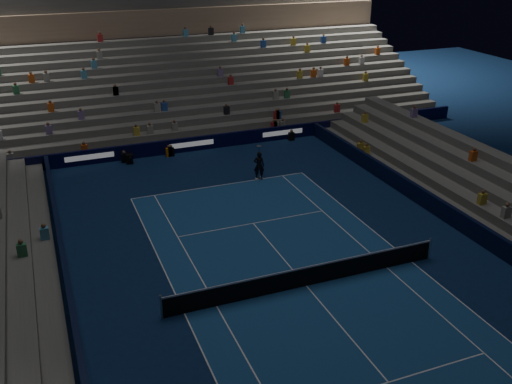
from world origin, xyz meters
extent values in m
plane|color=#0B1F44|center=(0.00, 0.00, 0.00)|extent=(90.00, 90.00, 0.00)
cube|color=navy|center=(0.00, 0.00, 0.01)|extent=(10.97, 23.77, 0.01)
cube|color=black|center=(0.00, 18.50, 0.50)|extent=(44.00, 0.25, 1.00)
cube|color=black|center=(9.70, 0.00, 0.50)|extent=(0.25, 37.00, 1.00)
cube|color=black|center=(-9.70, 0.00, 0.50)|extent=(0.25, 37.00, 1.00)
cube|color=#61605C|center=(0.00, 19.50, 0.25)|extent=(44.00, 1.00, 0.50)
cube|color=#61605C|center=(0.00, 20.50, 0.50)|extent=(44.00, 1.00, 1.00)
cube|color=#61605C|center=(0.00, 21.50, 0.75)|extent=(44.00, 1.00, 1.50)
cube|color=#61605C|center=(0.00, 22.50, 1.00)|extent=(44.00, 1.00, 2.00)
cube|color=#61605C|center=(0.00, 23.50, 1.25)|extent=(44.00, 1.00, 2.50)
cube|color=#61605C|center=(0.00, 24.50, 1.50)|extent=(44.00, 1.00, 3.00)
cube|color=#61605C|center=(0.00, 25.50, 1.75)|extent=(44.00, 1.00, 3.50)
cube|color=#61605C|center=(0.00, 26.50, 2.00)|extent=(44.00, 1.00, 4.00)
cube|color=#61605C|center=(0.00, 27.50, 2.25)|extent=(44.00, 1.00, 4.50)
cube|color=#61605C|center=(0.00, 28.50, 2.50)|extent=(44.00, 1.00, 5.00)
cube|color=#61605C|center=(0.00, 29.50, 2.75)|extent=(44.00, 1.00, 5.50)
cube|color=#61605C|center=(0.00, 30.50, 3.00)|extent=(44.00, 1.00, 6.00)
cube|color=#92735A|center=(0.00, 31.60, 7.10)|extent=(44.00, 0.60, 2.20)
cube|color=#61615C|center=(10.50, 0.00, 0.25)|extent=(1.00, 37.00, 0.50)
cube|color=#5E5F5A|center=(-10.50, 0.00, 0.25)|extent=(1.00, 37.00, 0.50)
cube|color=#5E5F5A|center=(-11.50, 0.00, 0.50)|extent=(1.00, 37.00, 1.00)
cylinder|color=#B2B2B7|center=(-6.40, 0.00, 0.55)|extent=(0.10, 0.10, 1.10)
cylinder|color=#B2B2B7|center=(6.40, 0.00, 0.55)|extent=(0.10, 0.10, 1.10)
cube|color=black|center=(0.00, 0.00, 0.45)|extent=(12.80, 0.03, 0.90)
cube|color=white|center=(0.00, 0.00, 0.94)|extent=(12.80, 0.04, 0.08)
imported|color=black|center=(2.54, 11.93, 0.92)|extent=(0.79, 0.67, 1.83)
cube|color=black|center=(-4.50, 17.72, 0.31)|extent=(0.54, 0.63, 0.62)
cylinder|color=black|center=(-4.50, 17.26, 0.50)|extent=(0.20, 0.37, 0.16)
camera|label=1|loc=(-9.86, -19.06, 14.05)|focal=40.55mm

